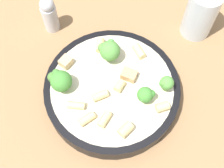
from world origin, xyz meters
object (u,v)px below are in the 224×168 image
rigatoni_5 (128,129)px  rigatoni_1 (102,45)px  broccoli_floret_1 (166,83)px  rigatoni_7 (104,119)px  chicken_chunk_0 (129,75)px  pasta_bowl (112,90)px  broccoli_floret_3 (109,50)px  rigatoni_2 (120,86)px  rigatoni_3 (76,105)px  chicken_chunk_1 (66,62)px  pepper_shaker (49,14)px  rigatoni_8 (162,107)px  rigatoni_0 (100,95)px  broccoli_floret_0 (145,95)px  broccoli_floret_2 (60,80)px  drinking_glass (200,16)px  rigatoni_6 (139,51)px  rigatoni_4 (87,119)px

rigatoni_5 → rigatoni_1: bearing=90.5°
broccoli_floret_1 → rigatoni_7: size_ratio=1.21×
chicken_chunk_0 → pasta_bowl: bearing=-162.5°
broccoli_floret_3 → rigatoni_2: (0.00, -0.06, -0.02)m
broccoli_floret_3 → rigatoni_3: bearing=-135.3°
rigatoni_3 → chicken_chunk_1: 0.09m
pepper_shaker → rigatoni_1: bearing=-50.2°
rigatoni_8 → chicken_chunk_0: bearing=116.7°
broccoli_floret_1 → rigatoni_2: size_ratio=1.68×
chicken_chunk_0 → pepper_shaker: size_ratio=0.31×
rigatoni_2 → rigatoni_5: bearing=-95.6°
rigatoni_0 → rigatoni_2: same height
rigatoni_3 → chicken_chunk_0: chicken_chunk_0 is taller
broccoli_floret_0 → rigatoni_2: 0.05m
broccoli_floret_0 → chicken_chunk_1: size_ratio=1.63×
broccoli_floret_2 → rigatoni_5: broccoli_floret_2 is taller
broccoli_floret_2 → rigatoni_1: bearing=35.0°
broccoli_floret_0 → rigatoni_1: (-0.05, 0.13, -0.01)m
rigatoni_3 → chicken_chunk_1: (-0.00, 0.09, 0.00)m
rigatoni_3 → drinking_glass: size_ratio=0.28×
rigatoni_2 → rigatoni_0: bearing=-166.9°
pasta_bowl → chicken_chunk_1: 0.10m
pasta_bowl → rigatoni_5: bearing=-87.1°
rigatoni_1 → rigatoni_6: 0.07m
rigatoni_0 → chicken_chunk_0: chicken_chunk_0 is taller
rigatoni_7 → rigatoni_8: 0.10m
pasta_bowl → rigatoni_3: bearing=-162.7°
rigatoni_2 → rigatoni_3: 0.08m
broccoli_floret_2 → rigatoni_3: size_ratio=1.42×
broccoli_floret_3 → rigatoni_1: (-0.01, 0.03, -0.02)m
broccoli_floret_2 → broccoli_floret_3: bearing=19.6°
rigatoni_1 → pepper_shaker: size_ratio=0.31×
rigatoni_7 → broccoli_floret_2: bearing=124.8°
drinking_glass → rigatoni_1: bearing=-175.8°
broccoli_floret_2 → rigatoni_2: 0.10m
pasta_bowl → rigatoni_7: rigatoni_7 is taller
rigatoni_3 → rigatoni_6: (0.14, 0.08, 0.00)m
rigatoni_5 → pepper_shaker: bearing=107.3°
pasta_bowl → rigatoni_4: 0.08m
broccoli_floret_0 → chicken_chunk_1: (-0.12, 0.11, -0.01)m
chicken_chunk_0 → pepper_shaker: 0.21m
broccoli_floret_3 → rigatoni_6: 0.06m
rigatoni_8 → chicken_chunk_1: 0.19m
drinking_glass → broccoli_floret_2: bearing=-165.2°
chicken_chunk_0 → rigatoni_7: bearing=-132.3°
broccoli_floret_0 → rigatoni_1: size_ratio=1.30×
rigatoni_8 → rigatoni_7: bearing=177.5°
rigatoni_5 → rigatoni_2: bearing=84.4°
chicken_chunk_0 → rigatoni_6: bearing=53.1°
broccoli_floret_0 → pepper_shaker: pepper_shaker is taller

